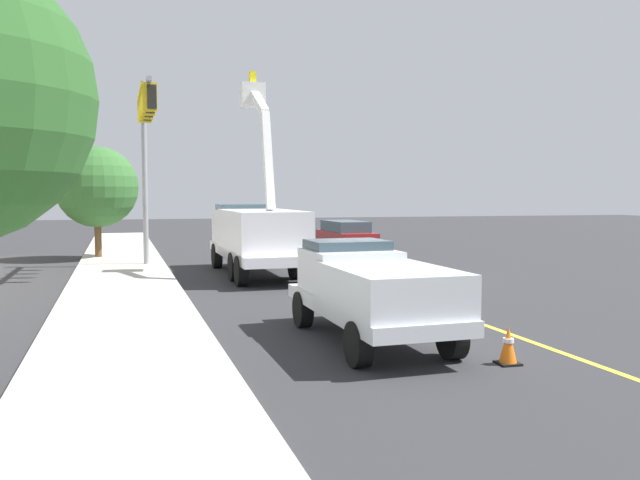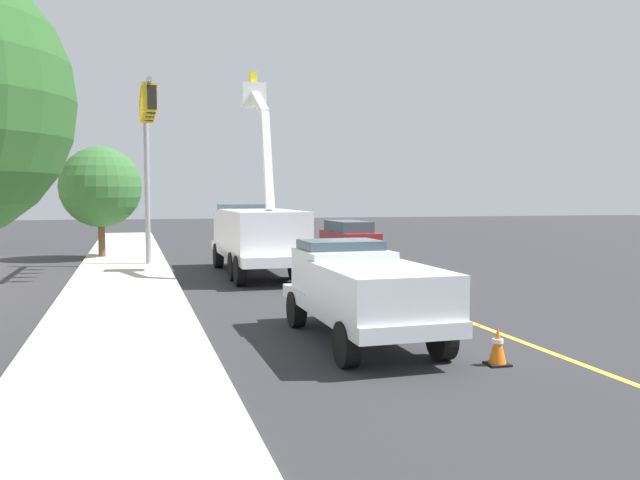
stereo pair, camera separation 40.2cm
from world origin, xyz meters
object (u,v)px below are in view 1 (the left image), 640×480
at_px(utility_bucket_truck, 256,233).
at_px(service_pickup_truck, 370,289).
at_px(traffic_signal_mast, 146,131).
at_px(traffic_cone_mid_front, 285,255).
at_px(passing_minivan, 346,234).
at_px(traffic_cone_leading, 508,345).

xyz_separation_m(utility_bucket_truck, service_pickup_truck, (-11.90, -0.65, -0.51)).
bearing_deg(traffic_signal_mast, utility_bucket_truck, -116.51).
bearing_deg(traffic_cone_mid_front, passing_minivan, -42.48).
bearing_deg(traffic_cone_leading, service_pickup_truck, 38.70).
height_order(passing_minivan, traffic_cone_mid_front, passing_minivan).
relative_size(traffic_cone_mid_front, traffic_signal_mast, 0.10).
relative_size(passing_minivan, traffic_cone_leading, 6.84).
distance_m(passing_minivan, traffic_signal_mast, 12.64).
bearing_deg(traffic_signal_mast, service_pickup_truck, -161.35).
xyz_separation_m(service_pickup_truck, traffic_signal_mast, (13.91, 4.70, 4.50)).
bearing_deg(utility_bucket_truck, traffic_cone_mid_front, -27.37).
bearing_deg(passing_minivan, traffic_cone_mid_front, 137.52).
relative_size(service_pickup_truck, passing_minivan, 1.17).
distance_m(passing_minivan, traffic_cone_mid_front, 6.19).
distance_m(traffic_cone_leading, traffic_signal_mast, 18.31).
bearing_deg(service_pickup_truck, passing_minivan, -14.98).
relative_size(service_pickup_truck, traffic_signal_mast, 0.73).
distance_m(traffic_cone_mid_front, traffic_signal_mast, 8.03).
height_order(traffic_cone_leading, traffic_signal_mast, traffic_signal_mast).
relative_size(utility_bucket_truck, service_pickup_truck, 1.46).
distance_m(utility_bucket_truck, traffic_cone_leading, 14.52).
height_order(service_pickup_truck, traffic_cone_leading, service_pickup_truck).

